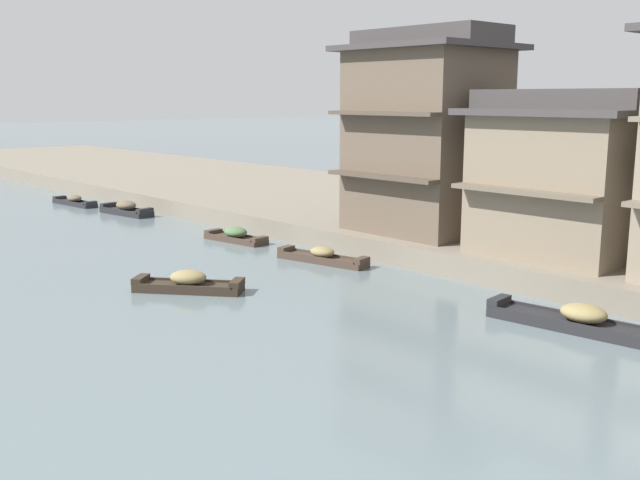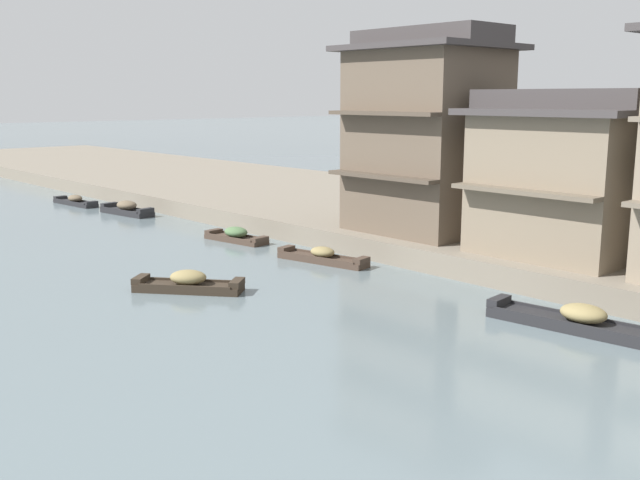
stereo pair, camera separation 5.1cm
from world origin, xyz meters
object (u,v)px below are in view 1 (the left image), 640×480
boat_moored_nearest (75,202)px  boat_midriver_upstream (188,284)px  house_waterfront_tall (426,133)px  boat_midriver_drifting (126,209)px  boat_moored_second (583,322)px  boat_moored_third (236,236)px  boat_moored_far (322,257)px  house_waterfront_second (559,175)px

boat_moored_nearest → boat_midriver_upstream: bearing=-104.7°
boat_moored_nearest → house_waterfront_tall: bearing=-76.7°
boat_moored_nearest → boat_midriver_drifting: (0.61, -5.74, 0.08)m
boat_moored_second → boat_midriver_upstream: size_ratio=1.61×
boat_moored_second → boat_moored_third: boat_moored_second is taller
boat_moored_far → boat_midriver_drifting: size_ratio=1.08×
boat_moored_nearest → house_waterfront_second: bearing=-80.4°
boat_moored_nearest → house_waterfront_second: 31.40m
boat_midriver_upstream → house_waterfront_tall: (11.73, -0.88, 4.93)m
boat_midriver_drifting → house_waterfront_tall: size_ratio=0.46×
boat_moored_third → boat_midriver_upstream: bearing=-136.1°
boat_midriver_upstream → boat_moored_far: bearing=2.0°
boat_moored_third → boat_midriver_drifting: bearing=89.8°
boat_moored_second → boat_midriver_drifting: 29.02m
boat_moored_second → boat_moored_far: (0.48, 11.89, -0.04)m
boat_moored_nearest → boat_midriver_drifting: boat_midriver_drifting is taller
boat_moored_nearest → boat_moored_far: 22.87m
boat_midriver_upstream → house_waterfront_second: size_ratio=0.56×
boat_moored_far → boat_midriver_drifting: 17.12m
house_waterfront_tall → boat_midriver_upstream: bearing=175.7°
boat_moored_third → boat_midriver_drifting: 10.98m
boat_moored_third → house_waterfront_tall: house_waterfront_tall is taller
boat_moored_far → boat_midriver_drifting: (0.03, 17.12, 0.08)m
boat_moored_second → house_waterfront_second: (5.12, 4.01, 3.65)m
boat_midriver_drifting → house_waterfront_tall: 19.55m
boat_moored_third → boat_midriver_upstream: size_ratio=0.99×
boat_moored_far → house_waterfront_tall: size_ratio=0.49×
boat_moored_far → boat_moored_nearest: bearing=91.4°
boat_moored_second → boat_moored_third: (0.48, 18.03, -0.01)m
boat_moored_far → boat_moored_second: bearing=-92.3°
boat_moored_second → boat_moored_far: bearing=87.7°
boat_moored_far → house_waterfront_second: 9.86m
boat_moored_third → boat_moored_second: bearing=-91.5°
boat_moored_nearest → boat_moored_second: boat_moored_second is taller
boat_midriver_drifting → boat_moored_nearest: bearing=96.0°
boat_moored_far → boat_moored_third: bearing=90.0°
boat_moored_far → boat_midriver_upstream: boat_midriver_upstream is taller
boat_moored_third → house_waterfront_second: size_ratio=0.55×
boat_moored_nearest → house_waterfront_second: size_ratio=0.64×
boat_moored_second → boat_midriver_drifting: (0.51, 29.01, 0.03)m
boat_midriver_upstream → house_waterfront_tall: size_ratio=0.42×
boat_midriver_drifting → house_waterfront_second: house_waterfront_second is taller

